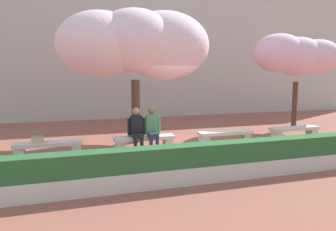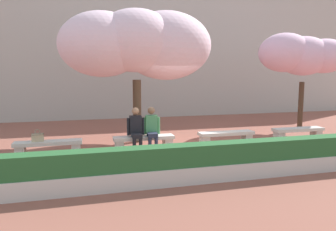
# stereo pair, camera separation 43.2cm
# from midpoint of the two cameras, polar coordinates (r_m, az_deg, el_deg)

# --- Properties ---
(ground_plane) EXTENTS (100.00, 100.00, 0.00)m
(ground_plane) POSITION_cam_midpoint_polar(r_m,az_deg,el_deg) (10.02, 1.99, -5.70)
(ground_plane) COLOR #8E5142
(building_facade) EXTENTS (28.00, 4.00, 7.07)m
(building_facade) POSITION_cam_midpoint_polar(r_m,az_deg,el_deg) (18.60, -7.79, 11.26)
(building_facade) COLOR #B7B2A8
(building_facade) RESTS_ON ground
(stone_bench_west_end) EXTENTS (1.78, 0.44, 0.45)m
(stone_bench_west_end) POSITION_cam_midpoint_polar(r_m,az_deg,el_deg) (9.40, -21.33, -5.22)
(stone_bench_west_end) COLOR beige
(stone_bench_west_end) RESTS_ON ground
(stone_bench_near_west) EXTENTS (1.78, 0.44, 0.45)m
(stone_bench_near_west) POSITION_cam_midpoint_polar(r_m,az_deg,el_deg) (9.60, -5.42, -4.48)
(stone_bench_near_west) COLOR beige
(stone_bench_near_west) RESTS_ON ground
(stone_bench_center) EXTENTS (1.78, 0.44, 0.45)m
(stone_bench_center) POSITION_cam_midpoint_polar(r_m,az_deg,el_deg) (10.48, 8.78, -3.52)
(stone_bench_center) COLOR beige
(stone_bench_center) RESTS_ON ground
(stone_bench_near_east) EXTENTS (1.78, 0.44, 0.45)m
(stone_bench_near_east) POSITION_cam_midpoint_polar(r_m,az_deg,el_deg) (11.88, 20.18, -2.59)
(stone_bench_near_east) COLOR beige
(stone_bench_near_east) RESTS_ON ground
(person_seated_left) EXTENTS (0.51, 0.70, 1.29)m
(person_seated_left) POSITION_cam_midpoint_polar(r_m,az_deg,el_deg) (9.42, -6.78, -2.26)
(person_seated_left) COLOR black
(person_seated_left) RESTS_ON ground
(person_seated_right) EXTENTS (0.51, 0.71, 1.29)m
(person_seated_right) POSITION_cam_midpoint_polar(r_m,az_deg,el_deg) (9.52, -4.06, -2.13)
(person_seated_right) COLOR black
(person_seated_right) RESTS_ON ground
(handbag) EXTENTS (0.30, 0.15, 0.34)m
(handbag) POSITION_cam_midpoint_polar(r_m,az_deg,el_deg) (9.35, -23.01, -3.64)
(handbag) COLOR tan
(handbag) RESTS_ON stone_bench_west_end
(cherry_tree_main) EXTENTS (5.05, 3.02, 4.33)m
(cherry_tree_main) POSITION_cam_midpoint_polar(r_m,az_deg,el_deg) (10.99, -6.67, 12.24)
(cherry_tree_main) COLOR #473323
(cherry_tree_main) RESTS_ON ground
(cherry_tree_secondary) EXTENTS (3.43, 2.40, 3.86)m
(cherry_tree_secondary) POSITION_cam_midpoint_polar(r_m,az_deg,el_deg) (14.46, 20.53, 9.79)
(cherry_tree_secondary) COLOR #473323
(cherry_tree_secondary) RESTS_ON ground
(planter_hedge_foreground) EXTENTS (14.51, 0.50, 0.80)m
(planter_hedge_foreground) POSITION_cam_midpoint_polar(r_m,az_deg,el_deg) (7.33, 9.94, -7.63)
(planter_hedge_foreground) COLOR beige
(planter_hedge_foreground) RESTS_ON ground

